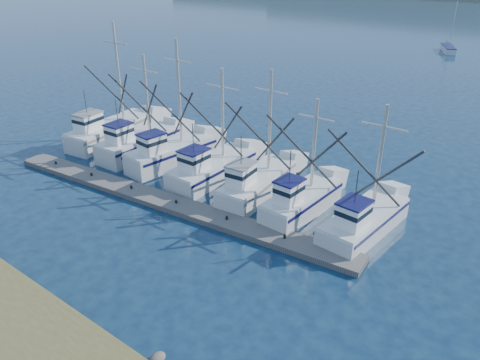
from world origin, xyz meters
name	(u,v)px	position (x,y,z in m)	size (l,w,h in m)	color
ground	(194,299)	(0.00, 0.00, 0.00)	(500.00, 500.00, 0.00)	#0C1D36
floating_dock	(165,201)	(-8.05, 5.92, 0.18)	(27.49, 1.83, 0.37)	#66605B
trawler_fleet	(197,163)	(-9.38, 10.69, 0.97)	(27.74, 9.00, 10.09)	silver
sailboat_far	(448,49)	(-8.30, 73.20, 0.50)	(3.99, 6.39, 8.10)	silver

